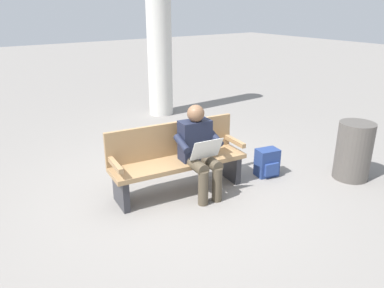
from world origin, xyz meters
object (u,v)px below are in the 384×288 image
trash_bin (354,151)px  support_pillar (159,19)px  bench_near (177,158)px  person_seated (199,149)px  backpack (267,163)px

trash_bin → support_pillar: bearing=-82.9°
bench_near → person_seated: person_seated is taller
bench_near → trash_bin: size_ratio=2.24×
bench_near → backpack: 1.38m
person_seated → support_pillar: 4.12m
support_pillar → trash_bin: support_pillar is taller
person_seated → support_pillar: (-1.51, -3.56, 1.41)m
trash_bin → bench_near: bearing=-26.4°
support_pillar → person_seated: bearing=67.0°
bench_near → trash_bin: 2.50m
bench_near → trash_bin: bearing=160.0°
bench_near → backpack: bearing=170.3°
bench_near → support_pillar: size_ratio=0.45×
backpack → trash_bin: (-0.93, 0.73, 0.21)m
person_seated → trash_bin: size_ratio=1.43×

